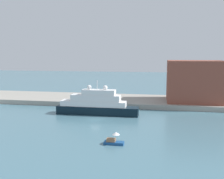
% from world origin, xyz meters
% --- Properties ---
extents(ground, '(400.00, 400.00, 0.00)m').
position_xyz_m(ground, '(0.00, 0.00, 0.00)').
color(ground, slate).
extents(quay_dock, '(110.00, 22.06, 1.66)m').
position_xyz_m(quay_dock, '(0.00, 27.03, 0.83)').
color(quay_dock, gray).
rests_on(quay_dock, ground).
extents(large_yacht, '(24.88, 4.22, 10.39)m').
position_xyz_m(large_yacht, '(-1.31, 6.37, 3.01)').
color(large_yacht, black).
rests_on(large_yacht, ground).
extents(small_motorboat, '(4.04, 1.61, 2.58)m').
position_xyz_m(small_motorboat, '(8.54, -18.72, 0.83)').
color(small_motorboat, navy).
rests_on(small_motorboat, ground).
extents(harbor_building, '(18.79, 15.82, 14.30)m').
position_xyz_m(harbor_building, '(29.41, 25.77, 8.81)').
color(harbor_building, brown).
rests_on(harbor_building, quay_dock).
extents(parked_car, '(4.60, 1.62, 1.41)m').
position_xyz_m(parked_car, '(-10.43, 22.57, 2.27)').
color(parked_car, black).
rests_on(parked_car, quay_dock).
extents(person_figure, '(0.36, 0.36, 1.74)m').
position_xyz_m(person_figure, '(-6.80, 20.13, 2.47)').
color(person_figure, '#4C4C4C').
rests_on(person_figure, quay_dock).
extents(mooring_bollard, '(0.42, 0.42, 0.84)m').
position_xyz_m(mooring_bollard, '(3.04, 16.83, 2.08)').
color(mooring_bollard, black).
rests_on(mooring_bollard, quay_dock).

